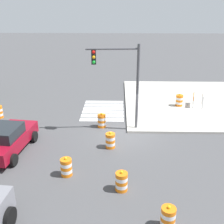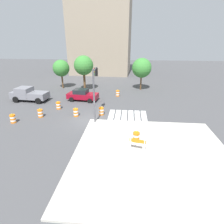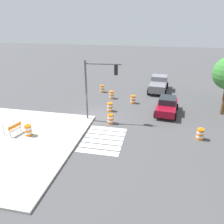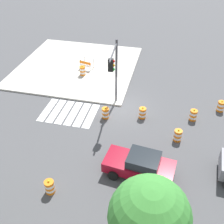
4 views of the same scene
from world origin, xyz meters
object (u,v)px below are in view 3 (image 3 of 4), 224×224
pickup_truck (159,84)px  construction_barricade (14,128)px  traffic_light_pole (98,80)px  traffic_barrel_lane_center (200,134)px  traffic_barrel_median_near (102,89)px  traffic_barrel_median_far (112,95)px  traffic_barrel_on_sidewalk (28,130)px  sports_car (167,106)px  traffic_barrel_near_corner (133,99)px  traffic_barrel_crosswalk_end (110,119)px  traffic_barrel_far_curb (110,107)px

pickup_truck → construction_barricade: pickup_truck is taller
traffic_light_pole → construction_barricade: bearing=-54.6°
pickup_truck → traffic_barrel_lane_center: size_ratio=5.19×
traffic_barrel_median_near → traffic_barrel_median_far: size_ratio=1.00×
traffic_barrel_median_far → traffic_barrel_on_sidewalk: 11.62m
traffic_barrel_median_far → pickup_truck: bearing=128.0°
traffic_barrel_on_sidewalk → traffic_light_pole: bearing=131.7°
traffic_barrel_median_far → construction_barricade: bearing=-29.3°
sports_car → traffic_barrel_median_far: sports_car is taller
traffic_barrel_lane_center → traffic_barrel_near_corner: bearing=-138.6°
traffic_barrel_near_corner → traffic_barrel_median_far: (-1.09, -2.70, 0.00)m
traffic_barrel_on_sidewalk → traffic_barrel_lane_center: bearing=100.2°
traffic_barrel_median_far → traffic_barrel_crosswalk_end: bearing=10.9°
traffic_barrel_crosswalk_end → traffic_barrel_lane_center: same height
traffic_barrel_median_near → traffic_barrel_near_corner: bearing=53.4°
traffic_barrel_median_far → sports_car: bearing=63.0°
sports_car → traffic_barrel_crosswalk_end: sports_car is taller
traffic_barrel_far_curb → traffic_barrel_median_near: bearing=-158.9°
traffic_barrel_on_sidewalk → traffic_barrel_far_curb: bearing=141.5°
traffic_barrel_median_near → traffic_barrel_far_curb: bearing=21.1°
traffic_barrel_near_corner → traffic_barrel_median_near: same height
traffic_barrel_lane_center → pickup_truck: bearing=-164.4°
construction_barricade → traffic_barrel_on_sidewalk: bearing=91.7°
traffic_barrel_near_corner → traffic_barrel_lane_center: bearing=41.4°
traffic_barrel_crosswalk_end → traffic_barrel_median_far: 6.89m
traffic_barrel_near_corner → construction_barricade: bearing=-42.2°
traffic_barrel_near_corner → construction_barricade: 12.92m
traffic_barrel_far_curb → traffic_light_pole: bearing=-12.0°
traffic_barrel_crosswalk_end → traffic_barrel_median_far: bearing=-169.1°
traffic_barrel_near_corner → traffic_barrel_on_sidewalk: 12.07m
pickup_truck → traffic_barrel_far_curb: size_ratio=5.19×
traffic_barrel_lane_center → construction_barricade: 15.13m
sports_car → traffic_barrel_median_near: 9.81m
traffic_barrel_near_corner → construction_barricade: construction_barricade is taller
traffic_light_pole → traffic_barrel_on_sidewalk: bearing=-48.3°
traffic_barrel_crosswalk_end → traffic_barrel_median_near: size_ratio=1.00×
traffic_barrel_median_far → traffic_light_pole: bearing=1.0°
sports_car → traffic_barrel_far_curb: sports_car is taller
traffic_barrel_median_near → traffic_barrel_median_far: same height
pickup_truck → traffic_barrel_lane_center: 12.93m
pickup_truck → traffic_barrel_median_near: (2.07, -7.20, -0.52)m
pickup_truck → traffic_barrel_median_far: (4.27, -5.47, -0.52)m
traffic_barrel_far_curb → construction_barricade: construction_barricade is taller
traffic_barrel_crosswalk_end → traffic_barrel_median_far: (-6.76, -1.30, 0.00)m
pickup_truck → construction_barricade: bearing=-37.5°
traffic_barrel_median_near → traffic_light_pole: (8.53, 1.85, 3.46)m
traffic_barrel_median_far → traffic_barrel_lane_center: size_ratio=1.00×
traffic_barrel_median_near → traffic_barrel_lane_center: bearing=45.8°
traffic_barrel_median_near → traffic_barrel_far_curb: (6.12, 2.36, 0.00)m
sports_car → traffic_barrel_crosswalk_end: 6.19m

